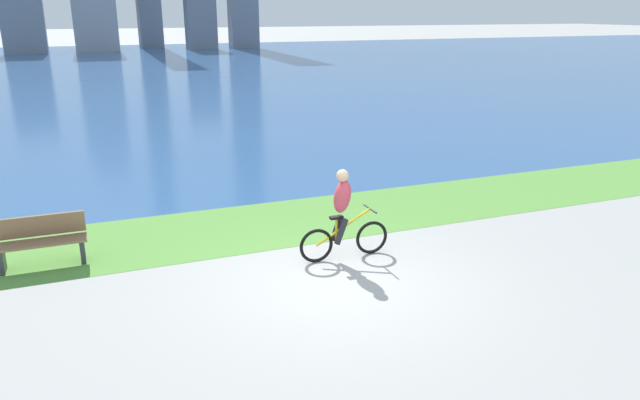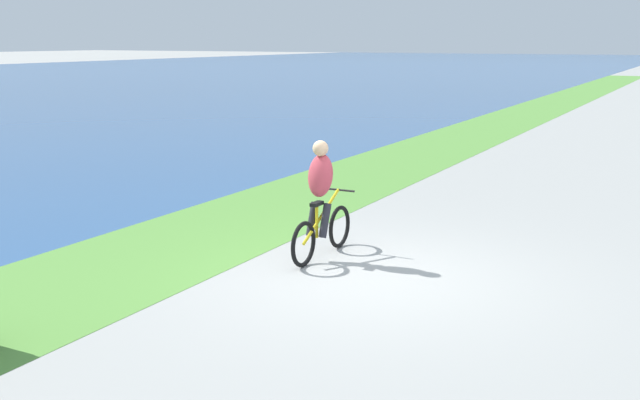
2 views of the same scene
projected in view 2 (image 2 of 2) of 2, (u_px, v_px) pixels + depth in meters
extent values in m
plane|color=#9E9E99|center=(368.00, 276.00, 9.84)|extent=(300.00, 300.00, 0.00)
cube|color=#59933D|center=(174.00, 245.00, 11.29)|extent=(120.00, 2.82, 0.01)
torus|color=black|center=(340.00, 227.00, 11.14)|extent=(0.63, 0.06, 0.63)
torus|color=black|center=(303.00, 244.00, 10.19)|extent=(0.63, 0.06, 0.63)
cylinder|color=gold|center=(321.00, 216.00, 10.58)|extent=(1.07, 0.04, 0.61)
cylinder|color=gold|center=(317.00, 222.00, 10.47)|extent=(0.04, 0.04, 0.47)
cube|color=black|center=(317.00, 204.00, 10.42)|extent=(0.24, 0.10, 0.05)
cylinder|color=black|center=(338.00, 190.00, 10.97)|extent=(0.03, 0.52, 0.03)
ellipsoid|color=#BF3F4C|center=(320.00, 175.00, 10.43)|extent=(0.40, 0.36, 0.65)
sphere|color=#D8AD84|center=(320.00, 148.00, 10.35)|extent=(0.22, 0.22, 0.22)
cylinder|color=#26262D|center=(312.00, 219.00, 10.56)|extent=(0.27, 0.11, 0.49)
cylinder|color=#26262D|center=(325.00, 221.00, 10.47)|extent=(0.27, 0.11, 0.49)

